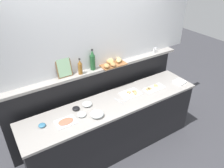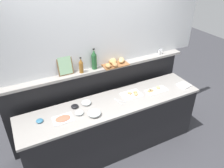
# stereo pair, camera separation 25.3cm
# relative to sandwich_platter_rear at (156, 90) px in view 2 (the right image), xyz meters

# --- Properties ---
(ground_plane) EXTENTS (12.00, 12.00, 0.00)m
(ground_plane) POSITION_rel_sandwich_platter_rear_xyz_m (-0.73, 0.62, -0.92)
(ground_plane) COLOR #38383D
(buffet_counter) EXTENTS (2.72, 0.63, 0.91)m
(buffet_counter) POSITION_rel_sandwich_platter_rear_xyz_m (-0.73, 0.02, -0.46)
(buffet_counter) COLOR black
(buffet_counter) RESTS_ON ground_plane
(back_ledge_unit) EXTENTS (2.95, 0.22, 1.28)m
(back_ledge_unit) POSITION_rel_sandwich_platter_rear_xyz_m (-0.73, 0.51, -0.24)
(back_ledge_unit) COLOR black
(back_ledge_unit) RESTS_ON ground_plane
(upper_wall_panel) EXTENTS (3.55, 0.08, 1.32)m
(upper_wall_panel) POSITION_rel_sandwich_platter_rear_xyz_m (-0.73, 0.54, 1.02)
(upper_wall_panel) COLOR silver
(upper_wall_panel) RESTS_ON back_ledge_unit
(sandwich_platter_rear) EXTENTS (0.35, 0.16, 0.04)m
(sandwich_platter_rear) POSITION_rel_sandwich_platter_rear_xyz_m (0.00, 0.00, 0.00)
(sandwich_platter_rear) COLOR white
(sandwich_platter_rear) RESTS_ON buffet_counter
(sandwich_platter_side) EXTENTS (0.30, 0.22, 0.04)m
(sandwich_platter_side) POSITION_rel_sandwich_platter_rear_xyz_m (-0.39, 0.07, -0.00)
(sandwich_platter_side) COLOR white
(sandwich_platter_side) RESTS_ON buffet_counter
(cold_cuts_platter) EXTENTS (0.26, 0.19, 0.02)m
(cold_cuts_platter) POSITION_rel_sandwich_platter_rear_xyz_m (-1.48, -0.01, 0.00)
(cold_cuts_platter) COLOR silver
(cold_cuts_platter) RESTS_ON buffet_counter
(glass_bowl_large) EXTENTS (0.18, 0.18, 0.07)m
(glass_bowl_large) POSITION_rel_sandwich_platter_rear_xyz_m (-1.08, -0.11, 0.02)
(glass_bowl_large) COLOR silver
(glass_bowl_large) RESTS_ON buffet_counter
(glass_bowl_medium) EXTENTS (0.12, 0.12, 0.05)m
(glass_bowl_medium) POSITION_rel_sandwich_platter_rear_xyz_m (-1.25, -0.00, 0.01)
(glass_bowl_medium) COLOR silver
(glass_bowl_medium) RESTS_ON buffet_counter
(glass_bowl_small) EXTENTS (0.14, 0.14, 0.05)m
(glass_bowl_small) POSITION_rel_sandwich_platter_rear_xyz_m (-1.09, 0.16, 0.02)
(glass_bowl_small) COLOR silver
(glass_bowl_small) RESTS_ON buffet_counter
(condiment_bowl_red) EXTENTS (0.09, 0.09, 0.03)m
(condiment_bowl_red) POSITION_rel_sandwich_platter_rear_xyz_m (-1.76, 0.08, 0.01)
(condiment_bowl_red) COLOR teal
(condiment_bowl_red) RESTS_ON buffet_counter
(condiment_bowl_teal) EXTENTS (0.10, 0.10, 0.04)m
(condiment_bowl_teal) POSITION_rel_sandwich_platter_rear_xyz_m (-1.26, 0.17, 0.01)
(condiment_bowl_teal) COLOR black
(condiment_bowl_teal) RESTS_ON buffet_counter
(serving_tongs) EXTENTS (0.11, 0.19, 0.01)m
(serving_tongs) POSITION_rel_sandwich_platter_rear_xyz_m (-0.64, 0.01, -0.00)
(serving_tongs) COLOR #B7BABF
(serving_tongs) RESTS_ON buffet_counter
(napkin_stack) EXTENTS (0.19, 0.19, 0.02)m
(napkin_stack) POSITION_rel_sandwich_platter_rear_xyz_m (0.49, -0.09, 0.00)
(napkin_stack) COLOR white
(napkin_stack) RESTS_ON buffet_counter
(wine_bottle_green) EXTENTS (0.08, 0.08, 0.32)m
(wine_bottle_green) POSITION_rel_sandwich_platter_rear_xyz_m (-0.82, 0.45, 0.51)
(wine_bottle_green) COLOR #23562D
(wine_bottle_green) RESTS_ON back_ledge_unit
(vinegar_bottle_amber) EXTENTS (0.06, 0.06, 0.24)m
(vinegar_bottle_amber) POSITION_rel_sandwich_platter_rear_xyz_m (-1.04, 0.42, 0.47)
(vinegar_bottle_amber) COLOR #8E5B23
(vinegar_bottle_amber) RESTS_ON back_ledge_unit
(salt_shaker) EXTENTS (0.03, 0.03, 0.09)m
(salt_shaker) POSITION_rel_sandwich_platter_rear_xyz_m (0.34, 0.44, 0.41)
(salt_shaker) COLOR white
(salt_shaker) RESTS_ON back_ledge_unit
(pepper_shaker) EXTENTS (0.03, 0.03, 0.09)m
(pepper_shaker) POSITION_rel_sandwich_platter_rear_xyz_m (0.39, 0.44, 0.41)
(pepper_shaker) COLOR white
(pepper_shaker) RESTS_ON back_ledge_unit
(bread_basket) EXTENTS (0.41, 0.28, 0.08)m
(bread_basket) POSITION_rel_sandwich_platter_rear_xyz_m (-0.50, 0.43, 0.40)
(bread_basket) COLOR brown
(bread_basket) RESTS_ON back_ledge_unit
(framed_picture) EXTENTS (0.21, 0.08, 0.28)m
(framed_picture) POSITION_rel_sandwich_platter_rear_xyz_m (-1.25, 0.48, 0.50)
(framed_picture) COLOR brown
(framed_picture) RESTS_ON back_ledge_unit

